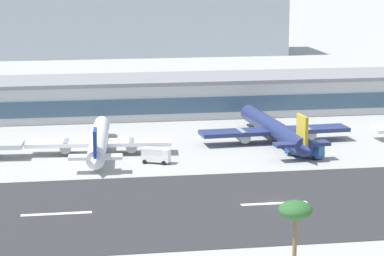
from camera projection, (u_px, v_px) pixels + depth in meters
ground_plane at (276, 203)px, 151.89m from camera, size 1400.00×1400.00×0.00m
runway_strip at (277, 203)px, 151.22m from camera, size 800.00×43.77×0.08m
runway_centreline_dash_3 at (57, 214)px, 145.08m from camera, size 12.00×1.20×0.01m
runway_centreline_dash_4 at (274, 203)px, 151.13m from camera, size 12.00×1.20×0.01m
terminal_building at (171, 96)px, 234.74m from camera, size 155.47×21.65×10.35m
distant_hotel_block at (121, 14)px, 371.73m from camera, size 142.52×33.68×35.33m
airliner_navy_tail_gate_1 at (99, 142)px, 187.26m from camera, size 32.34×42.93×8.97m
airliner_gold_tail_gate_2 at (276, 130)px, 198.70m from camera, size 35.80×47.05×9.82m
service_fuel_truck_0 at (305, 148)px, 185.35m from camera, size 7.67×8.01×3.95m
service_box_truck_1 at (156, 155)px, 180.09m from camera, size 6.46×4.65×3.25m
palm_tree_2 at (295, 213)px, 110.01m from camera, size 4.43×4.43×12.26m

